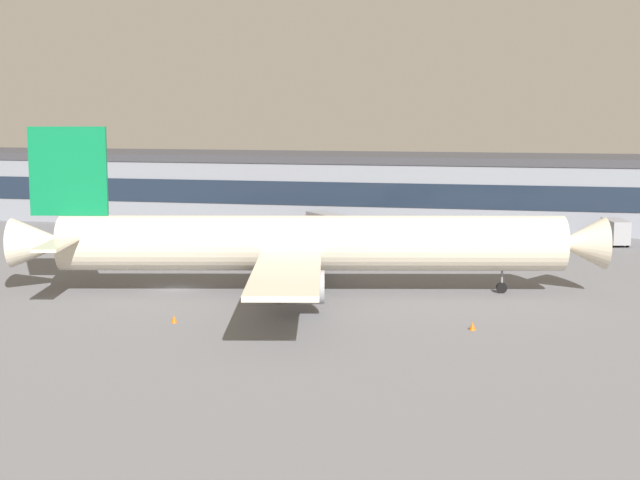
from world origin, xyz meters
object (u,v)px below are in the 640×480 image
fuel_truck (327,223)px  stair_truck (616,231)px  pushback_tractor (250,229)px  traffic_cone_0 (472,326)px  airliner (303,243)px  traffic_cone_1 (174,319)px

fuel_truck → stair_truck: stair_truck is taller
pushback_tractor → traffic_cone_0: pushback_tractor is taller
airliner → traffic_cone_0: bearing=-35.7°
stair_truck → traffic_cone_0: 58.19m
airliner → pushback_tractor: bearing=113.6°
stair_truck → traffic_cone_0: (-16.45, -55.79, -1.62)m
stair_truck → traffic_cone_1: 72.68m
fuel_truck → stair_truck: 41.29m
pushback_tractor → airliner: bearing=-66.4°
fuel_truck → pushback_tractor: size_ratio=1.64×
fuel_truck → traffic_cone_1: 59.46m
fuel_truck → traffic_cone_1: (-1.56, -59.42, -1.54)m
traffic_cone_1 → stair_truck: bearing=53.9°
traffic_cone_0 → stair_truck: bearing=73.6°
traffic_cone_0 → airliner: bearing=144.3°
traffic_cone_0 → traffic_cone_1: traffic_cone_0 is taller
airliner → traffic_cone_0: airliner is taller
airliner → stair_truck: (34.71, 42.69, -3.24)m
airliner → pushback_tractor: (-17.91, 41.06, -4.17)m
traffic_cone_0 → traffic_cone_1: bearing=-173.7°
airliner → stair_truck: size_ratio=9.57×
traffic_cone_0 → traffic_cone_1: (-26.39, -2.90, -0.02)m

